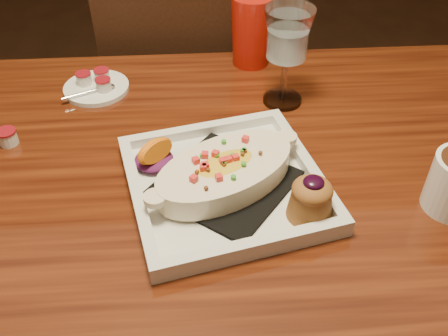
{
  "coord_description": "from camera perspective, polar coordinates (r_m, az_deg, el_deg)",
  "views": [
    {
      "loc": [
        0.02,
        -0.58,
        1.3
      ],
      "look_at": [
        0.06,
        0.03,
        0.77
      ],
      "focal_mm": 40.0,
      "sensor_mm": 36.0,
      "label": 1
    }
  ],
  "objects": [
    {
      "name": "table",
      "position": [
        0.87,
        -4.17,
        -7.07
      ],
      "size": [
        1.5,
        0.9,
        0.75
      ],
      "color": "maroon",
      "rests_on": "floor"
    },
    {
      "name": "chair_far",
      "position": [
        1.45,
        -4.23,
        7.79
      ],
      "size": [
        0.42,
        0.42,
        0.93
      ],
      "rotation": [
        0.0,
        0.0,
        3.14
      ],
      "color": "black",
      "rests_on": "floor"
    },
    {
      "name": "plate",
      "position": [
        0.78,
        0.8,
        -1.23
      ],
      "size": [
        0.35,
        0.35,
        0.08
      ],
      "rotation": [
        0.0,
        0.0,
        0.23
      ],
      "color": "white",
      "rests_on": "table"
    },
    {
      "name": "goblet",
      "position": [
        0.94,
        7.27,
        14.33
      ],
      "size": [
        0.09,
        0.09,
        0.19
      ],
      "color": "silver",
      "rests_on": "table"
    },
    {
      "name": "saucer",
      "position": [
        1.06,
        -14.45,
        9.1
      ],
      "size": [
        0.13,
        0.13,
        0.09
      ],
      "color": "white",
      "rests_on": "table"
    },
    {
      "name": "creamer_loose",
      "position": [
        0.96,
        -23.53,
        3.26
      ],
      "size": [
        0.04,
        0.04,
        0.03
      ],
      "color": "silver",
      "rests_on": "table"
    },
    {
      "name": "red_tumbler",
      "position": [
        1.1,
        3.18,
        15.42
      ],
      "size": [
        0.09,
        0.09,
        0.15
      ],
      "primitive_type": "cone",
      "color": "red",
      "rests_on": "table"
    }
  ]
}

